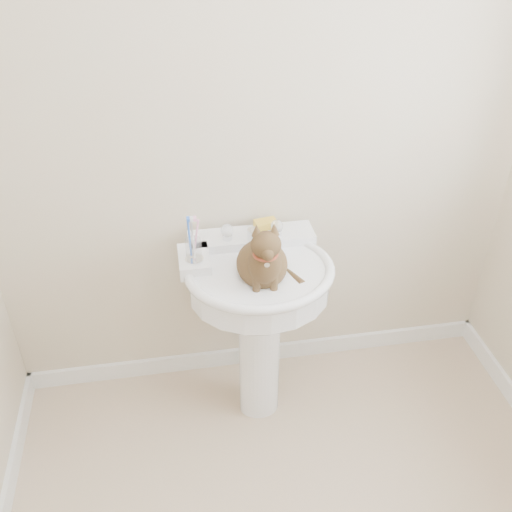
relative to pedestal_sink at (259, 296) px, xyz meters
name	(u,v)px	position (x,y,z in m)	size (l,w,h in m)	color
wall_back	(261,119)	(0.06, 0.29, 0.61)	(2.20, 0.00, 2.50)	beige
baseboard_back	(260,353)	(0.06, 0.28, -0.59)	(2.20, 0.02, 0.09)	white
pedestal_sink	(259,296)	(0.00, 0.00, 0.00)	(0.59, 0.58, 0.81)	white
faucet	(253,231)	(0.00, 0.15, 0.21)	(0.28, 0.12, 0.14)	silver
soap_bar	(266,224)	(0.07, 0.23, 0.19)	(0.09, 0.06, 0.03)	gold
toothbrush_cup	(194,249)	(-0.24, 0.04, 0.22)	(0.07, 0.07, 0.18)	silver
cat	(263,262)	(0.01, -0.07, 0.21)	(0.21, 0.26, 0.38)	brown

